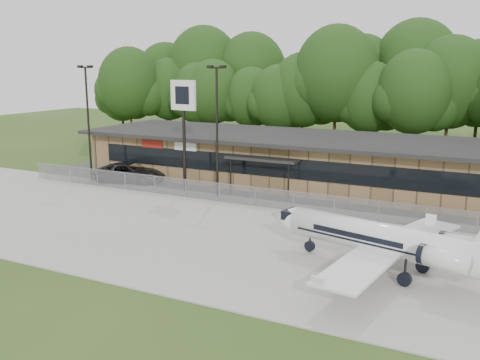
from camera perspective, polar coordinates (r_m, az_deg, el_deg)
The scene contains 11 objects.
ground at distance 26.77m, azimuth -10.41°, elevation -10.57°, with size 160.00×160.00×0.00m, color #2E4518.
apron at distance 33.04m, azimuth -2.00°, elevation -5.84°, with size 64.00×18.00×0.08m, color #9E9B93.
parking_lot at distance 43.10m, azimuth 5.38°, elevation -1.61°, with size 50.00×9.00×0.06m, color #383835.
terminal at distance 46.74m, azimuth 7.42°, elevation 2.12°, with size 41.00×11.65×4.30m.
fence at distance 38.88m, azimuth 2.96°, elevation -1.96°, with size 46.00×0.04×1.52m.
treeline at distance 63.42m, azimuth 13.09°, elevation 9.38°, with size 72.00×12.00×15.00m, color #1D3711, non-canonical shape.
light_pole_left at distance 49.16m, azimuth -15.91°, elevation 6.72°, with size 1.55×0.30×10.23m.
light_pole_mid at distance 41.50m, azimuth -2.47°, elevation 6.24°, with size 1.55×0.30×10.23m.
business_jet at distance 27.58m, azimuth 15.78°, elevation -6.36°, with size 14.11×12.69×4.78m.
suv at distance 48.49m, azimuth -11.64°, elevation 0.76°, with size 2.90×6.28×1.75m, color #2A2A2D.
pole_sign at distance 43.33m, azimuth -6.05°, elevation 7.73°, with size 2.39×0.58×9.09m.
Camera 1 is at (15.18, -19.52, 10.26)m, focal length 40.00 mm.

